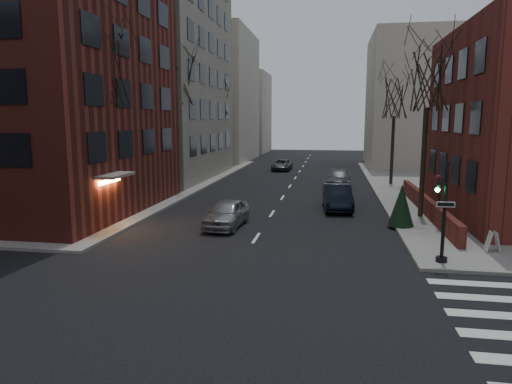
# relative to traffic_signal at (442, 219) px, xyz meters

# --- Properties ---
(ground) EXTENTS (160.00, 160.00, 0.00)m
(ground) POSITION_rel_traffic_signal_xyz_m (-7.94, -8.99, -1.91)
(ground) COLOR black
(ground) RESTS_ON ground
(building_left_brick) EXTENTS (15.00, 15.00, 18.00)m
(building_left_brick) POSITION_rel_traffic_signal_xyz_m (-23.44, 7.51, 7.09)
(building_left_brick) COLOR maroon
(building_left_brick) RESTS_ON ground
(building_left_tan) EXTENTS (18.00, 18.00, 28.00)m
(building_left_tan) POSITION_rel_traffic_signal_xyz_m (-24.94, 25.01, 12.09)
(building_left_tan) COLOR gray
(building_left_tan) RESTS_ON ground
(low_wall_right) EXTENTS (0.35, 16.00, 1.00)m
(low_wall_right) POSITION_rel_traffic_signal_xyz_m (1.36, 10.01, -1.26)
(low_wall_right) COLOR maroon
(low_wall_right) RESTS_ON sidewalk_far_right
(building_distant_la) EXTENTS (14.00, 16.00, 18.00)m
(building_distant_la) POSITION_rel_traffic_signal_xyz_m (-22.94, 46.01, 7.09)
(building_distant_la) COLOR #B6AC9A
(building_distant_la) RESTS_ON ground
(building_distant_ra) EXTENTS (14.00, 14.00, 16.00)m
(building_distant_ra) POSITION_rel_traffic_signal_xyz_m (7.06, 41.01, 6.09)
(building_distant_ra) COLOR #B6AC9A
(building_distant_ra) RESTS_ON ground
(building_distant_lb) EXTENTS (10.00, 12.00, 14.00)m
(building_distant_lb) POSITION_rel_traffic_signal_xyz_m (-20.94, 63.01, 5.09)
(building_distant_lb) COLOR #B6AC9A
(building_distant_lb) RESTS_ON ground
(traffic_signal) EXTENTS (0.76, 0.44, 4.00)m
(traffic_signal) POSITION_rel_traffic_signal_xyz_m (0.00, 0.00, 0.00)
(traffic_signal) COLOR black
(traffic_signal) RESTS_ON sidewalk_far_right
(tree_left_a) EXTENTS (4.18, 4.18, 10.26)m
(tree_left_a) POSITION_rel_traffic_signal_xyz_m (-16.74, 5.01, 6.56)
(tree_left_a) COLOR #2D231C
(tree_left_a) RESTS_ON sidewalk_far_left
(tree_left_b) EXTENTS (4.40, 4.40, 10.80)m
(tree_left_b) POSITION_rel_traffic_signal_xyz_m (-16.74, 17.01, 7.00)
(tree_left_b) COLOR #2D231C
(tree_left_b) RESTS_ON sidewalk_far_left
(tree_left_c) EXTENTS (3.96, 3.96, 9.72)m
(tree_left_c) POSITION_rel_traffic_signal_xyz_m (-16.74, 31.01, 6.12)
(tree_left_c) COLOR #2D231C
(tree_left_c) RESTS_ON sidewalk_far_left
(tree_right_a) EXTENTS (3.96, 3.96, 9.72)m
(tree_right_a) POSITION_rel_traffic_signal_xyz_m (0.86, 9.01, 6.12)
(tree_right_a) COLOR #2D231C
(tree_right_a) RESTS_ON sidewalk_far_right
(tree_right_b) EXTENTS (3.74, 3.74, 9.18)m
(tree_right_b) POSITION_rel_traffic_signal_xyz_m (0.86, 23.01, 5.68)
(tree_right_b) COLOR #2D231C
(tree_right_b) RESTS_ON sidewalk_far_right
(streetlamp_near) EXTENTS (0.36, 0.36, 6.28)m
(streetlamp_near) POSITION_rel_traffic_signal_xyz_m (-16.14, 13.01, 2.33)
(streetlamp_near) COLOR black
(streetlamp_near) RESTS_ON sidewalk_far_left
(streetlamp_far) EXTENTS (0.36, 0.36, 6.28)m
(streetlamp_far) POSITION_rel_traffic_signal_xyz_m (-16.14, 33.01, 2.33)
(streetlamp_far) COLOR black
(streetlamp_far) RESTS_ON sidewalk_far_left
(parked_sedan) EXTENTS (2.03, 4.96, 1.60)m
(parked_sedan) POSITION_rel_traffic_signal_xyz_m (-3.94, 11.06, -1.11)
(parked_sedan) COLOR black
(parked_sedan) RESTS_ON ground
(car_lane_silver) EXTENTS (2.02, 4.46, 1.49)m
(car_lane_silver) POSITION_rel_traffic_signal_xyz_m (-9.91, 5.09, -1.17)
(car_lane_silver) COLOR #96979B
(car_lane_silver) RESTS_ON ground
(car_lane_gray) EXTENTS (2.13, 4.92, 1.41)m
(car_lane_gray) POSITION_rel_traffic_signal_xyz_m (-3.72, 21.50, -1.20)
(car_lane_gray) COLOR #3D3E42
(car_lane_gray) RESTS_ON ground
(car_lane_far) EXTENTS (2.19, 4.57, 1.25)m
(car_lane_far) POSITION_rel_traffic_signal_xyz_m (-10.03, 33.73, -1.28)
(car_lane_far) COLOR #3D3E42
(car_lane_far) RESTS_ON ground
(sandwich_board) EXTENTS (0.41, 0.56, 0.88)m
(sandwich_board) POSITION_rel_traffic_signal_xyz_m (2.56, 1.92, -1.32)
(sandwich_board) COLOR silver
(sandwich_board) RESTS_ON sidewalk_far_right
(evergreen_shrub) EXTENTS (1.65, 1.65, 2.25)m
(evergreen_shrub) POSITION_rel_traffic_signal_xyz_m (-0.64, 6.27, -0.63)
(evergreen_shrub) COLOR black
(evergreen_shrub) RESTS_ON sidewalk_far_right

